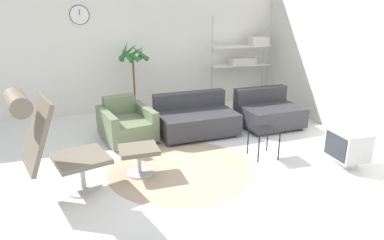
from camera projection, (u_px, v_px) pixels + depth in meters
name	position (u px, v px, depth m)	size (l,w,h in m)	color
ground_plane	(176.00, 166.00, 4.81)	(12.00, 12.00, 0.00)	white
wall_back	(137.00, 43.00, 7.06)	(12.00, 0.09, 2.80)	silver
wall_right	(370.00, 56.00, 5.28)	(0.06, 12.00, 2.80)	silver
round_rug	(180.00, 168.00, 4.73)	(2.00, 2.00, 0.01)	tan
lounge_chair	(48.00, 136.00, 3.78)	(1.10, 0.83, 1.30)	#BCBCC1
ottoman	(139.00, 154.00, 4.51)	(0.50, 0.43, 0.37)	#BCBCC1
armchair_red	(126.00, 125.00, 5.68)	(0.94, 1.05, 0.68)	silver
couch_low	(195.00, 120.00, 5.97)	(1.36, 0.95, 0.68)	black
couch_second	(268.00, 113.00, 6.34)	(1.10, 0.94, 0.68)	black
side_table	(264.00, 133.00, 4.99)	(0.37, 0.37, 0.43)	black
crt_television	(348.00, 147.00, 4.74)	(0.44, 0.49, 0.51)	#B7B7B7
potted_plant	(134.00, 78.00, 6.73)	(0.61, 0.61, 1.50)	brown
shelf_unit	(247.00, 53.00, 7.54)	(1.32, 0.28, 1.94)	#BCBCC1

